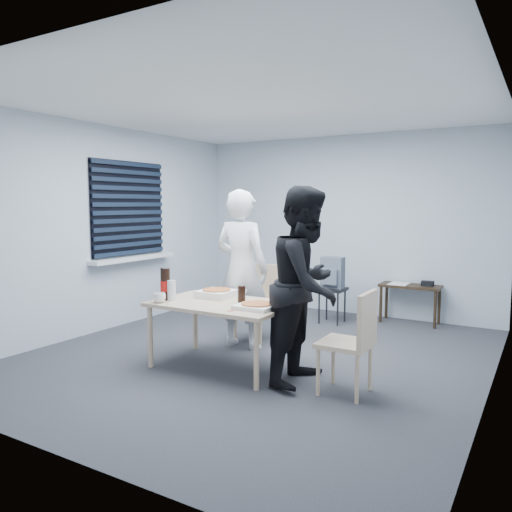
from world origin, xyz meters
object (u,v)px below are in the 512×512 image
Objects in this scene: person_black at (307,285)px; mug_a at (159,298)px; chair_far at (259,296)px; backpack at (332,273)px; stool at (332,296)px; chair_right at (355,336)px; soda_bottle at (165,284)px; dining_table at (222,308)px; person_white at (242,269)px; mug_b at (242,294)px; side_table at (410,291)px.

mug_a is (-1.40, -0.39, -0.19)m from person_black.
backpack reaches higher than chair_far.
stool is 0.32m from backpack.
soda_bottle is (-1.94, -0.13, 0.29)m from chair_right.
backpack reaches higher than stool.
person_white is (-0.20, 0.69, 0.30)m from dining_table.
dining_table is at bearing 32.07° from mug_a.
dining_table is 2.78× the size of stool.
person_white is (-1.58, 0.73, 0.37)m from chair_right.
person_white and person_black have the same top height.
person_white is 17.70× the size of mug_b.
soda_bottle is (-1.73, -2.96, 0.36)m from side_table.
dining_table is 0.76× the size of person_white.
soda_bottle reaches higher than chair_right.
chair_right is 8.90× the size of mug_b.
chair_right reaches higher than mug_b.
stool is at bearing -151.39° from side_table.
backpack is at bearing 68.14° from chair_far.
mug_b is at bearing -103.85° from backpack.
dining_table is at bearing 178.40° from chair_right.
person_black is at bearing -83.13° from backpack.
person_black is at bearing 9.28° from soda_bottle.
person_white reaches higher than stool.
person_white is at bearing 72.93° from mug_a.
person_black is at bearing -43.43° from chair_far.
person_white is 4.20× the size of backpack.
mug_b is (-1.30, 0.29, 0.18)m from chair_right.
person_white reaches higher than chair_right.
chair_right is 0.50× the size of person_white.
dining_table is at bearing -78.52° from chair_far.
mug_a is 0.19m from soda_bottle.
soda_bottle reaches higher than mug_b.
chair_right is 2.78× the size of soda_bottle.
chair_right is 2.11× the size of backpack.
soda_bottle is at bearing 109.10° from mug_a.
mug_a is at bearing -171.43° from chair_right.
stool is at bearing 16.01° from person_black.
chair_far is at bearing 46.57° from person_black.
mug_b is (-1.08, -2.54, 0.25)m from side_table.
stool is 4.81× the size of mug_b.
chair_right is at bearing -1.60° from dining_table.
chair_right is at bearing -73.14° from backpack.
stool is at bearing 115.96° from chair_right.
person_white is at bearing 67.14° from soda_bottle.
chair_right is 0.50× the size of person_black.
side_table is at bearing -5.87° from person_black.
mug_a is at bearing -70.90° from soda_bottle.
backpack is at bearing -105.72° from person_white.
soda_bottle is (-0.81, -2.46, 0.43)m from stool.
chair_right is 1.78m from person_white.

